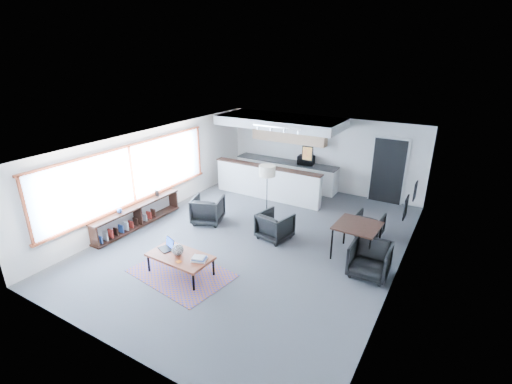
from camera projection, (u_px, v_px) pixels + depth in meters
The scene contains 21 objects.
room at pixel (257, 194), 9.33m from camera, with size 7.02×9.02×2.62m.
window at pixel (132, 176), 10.19m from camera, with size 0.10×5.95×1.66m.
console at pixel (137, 216), 10.40m from camera, with size 0.35×3.00×0.80m.
kitchenette at pixel (281, 152), 12.85m from camera, with size 4.20×1.96×2.60m.
doorway at pixel (388, 170), 11.88m from camera, with size 1.10×0.12×2.15m.
track_light at pixel (277, 128), 10.94m from camera, with size 1.60×0.07×0.15m.
wall_art_lower at pixel (406, 207), 7.92m from camera, with size 0.03×0.38×0.48m.
wall_art_upper at pixel (415, 191), 8.99m from camera, with size 0.03×0.34×0.44m.
kilim_rug at pixel (181, 273), 8.33m from camera, with size 2.36×1.77×0.01m.
coffee_table at pixel (180, 257), 8.18m from camera, with size 1.46×0.82×0.47m.
laptop at pixel (168, 246), 8.42m from camera, with size 0.41×0.37×0.24m.
ceramic_pot at pixel (178, 250), 8.14m from camera, with size 0.26×0.26×0.26m.
book_stack at pixel (199, 259), 7.95m from camera, with size 0.37×0.33×0.10m.
coaster at pixel (179, 262), 7.91m from camera, with size 0.13×0.13×0.01m.
armchair_left at pixel (208, 208), 10.67m from camera, with size 0.83×0.77×0.85m, color black.
armchair_right at pixel (275, 225), 9.74m from camera, with size 0.78×0.73×0.80m, color black.
floor_lamp at pixel (267, 173), 10.53m from camera, with size 0.62×0.62×1.64m.
dining_table at pixel (357, 228), 8.77m from camera, with size 1.03×1.03×0.84m.
dining_chair_near at pixel (369, 261), 8.16m from camera, with size 0.71×0.66×0.73m, color black.
dining_chair_far at pixel (369, 225), 9.94m from camera, with size 0.57×0.54×0.59m, color black.
microwave at pixel (306, 159), 12.94m from camera, with size 0.55×0.31×0.37m, color black.
Camera 1 is at (4.39, -7.49, 4.72)m, focal length 26.00 mm.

